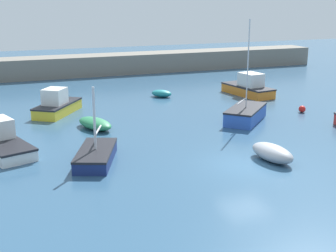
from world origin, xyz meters
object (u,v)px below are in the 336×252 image
object	(u,v)px
sailboat_short_mast	(96,155)
motorboat_grey_hull	(57,105)
motorboat_with_cabin	(249,87)
mooring_buoy_red	(302,109)
rowboat_blue_near	(272,153)
sailboat_tall_mast	(246,114)
fishing_dinghy_green	(162,93)
rowboat_white_midwater	(95,123)

from	to	relation	value
sailboat_short_mast	motorboat_grey_hull	size ratio (longest dim) A/B	0.92
motorboat_with_cabin	mooring_buoy_red	xyz separation A→B (m)	(0.49, -7.06, -0.46)
sailboat_short_mast	rowboat_blue_near	distance (m)	9.33
sailboat_tall_mast	mooring_buoy_red	distance (m)	5.39
fishing_dinghy_green	motorboat_grey_hull	size ratio (longest dim) A/B	0.43
rowboat_white_midwater	mooring_buoy_red	world-z (taller)	rowboat_white_midwater
rowboat_white_midwater	sailboat_short_mast	bearing A→B (deg)	-32.36
sailboat_short_mast	motorboat_grey_hull	distance (m)	11.36
motorboat_with_cabin	mooring_buoy_red	distance (m)	7.09
motorboat_with_cabin	mooring_buoy_red	size ratio (longest dim) A/B	10.54
fishing_dinghy_green	motorboat_with_cabin	world-z (taller)	motorboat_with_cabin
rowboat_white_midwater	motorboat_with_cabin	bearing A→B (deg)	91.07
motorboat_grey_hull	rowboat_white_midwater	world-z (taller)	motorboat_grey_hull
fishing_dinghy_green	rowboat_blue_near	xyz separation A→B (m)	(-0.25, -17.57, 0.14)
sailboat_short_mast	fishing_dinghy_green	distance (m)	16.98
rowboat_white_midwater	fishing_dinghy_green	bearing A→B (deg)	115.97
motorboat_grey_hull	mooring_buoy_red	distance (m)	18.36
sailboat_short_mast	rowboat_white_midwater	xyz separation A→B (m)	(1.37, 6.40, -0.03)
mooring_buoy_red	motorboat_with_cabin	bearing A→B (deg)	93.95
rowboat_blue_near	sailboat_tall_mast	bearing A→B (deg)	-28.02
motorboat_grey_hull	motorboat_with_cabin	world-z (taller)	motorboat_with_cabin
mooring_buoy_red	motorboat_grey_hull	bearing A→B (deg)	160.55
motorboat_with_cabin	rowboat_white_midwater	bearing A→B (deg)	102.79
motorboat_with_cabin	mooring_buoy_red	world-z (taller)	motorboat_with_cabin
motorboat_grey_hull	rowboat_blue_near	bearing A→B (deg)	-113.21
motorboat_with_cabin	sailboat_tall_mast	bearing A→B (deg)	139.68
motorboat_grey_hull	rowboat_blue_near	world-z (taller)	motorboat_grey_hull
motorboat_grey_hull	sailboat_short_mast	bearing A→B (deg)	-143.47
motorboat_grey_hull	mooring_buoy_red	size ratio (longest dim) A/B	9.45
fishing_dinghy_green	motorboat_grey_hull	xyz separation A→B (m)	(-9.39, -3.04, 0.38)
motorboat_grey_hull	rowboat_white_midwater	bearing A→B (deg)	-125.94
sailboat_short_mast	motorboat_with_cabin	size ratio (longest dim) A/B	0.82
rowboat_blue_near	motorboat_with_cabin	distance (m)	17.28
sailboat_tall_mast	rowboat_blue_near	distance (m)	8.17
motorboat_with_cabin	motorboat_grey_hull	bearing A→B (deg)	84.65
mooring_buoy_red	fishing_dinghy_green	bearing A→B (deg)	130.86
fishing_dinghy_green	motorboat_grey_hull	bearing A→B (deg)	65.10
sailboat_tall_mast	rowboat_white_midwater	bearing A→B (deg)	124.89
sailboat_tall_mast	motorboat_with_cabin	distance (m)	9.20
sailboat_tall_mast	motorboat_with_cabin	size ratio (longest dim) A/B	1.28
sailboat_short_mast	motorboat_with_cabin	bearing A→B (deg)	148.91
sailboat_short_mast	motorboat_with_cabin	xyz separation A→B (m)	(16.44, 12.29, 0.33)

